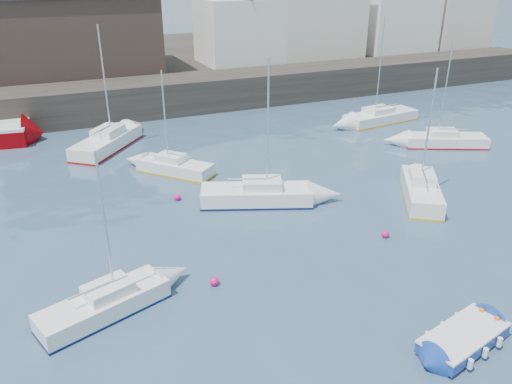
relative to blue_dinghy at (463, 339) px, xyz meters
name	(u,v)px	position (x,y,z in m)	size (l,w,h in m)	color
water	(399,366)	(-2.65, 0.14, -0.38)	(220.00, 220.00, 0.00)	#2D4760
quay_wall	(154,97)	(-2.65, 35.14, 1.12)	(90.00, 5.00, 3.00)	#28231E
land_strip	(120,65)	(-2.65, 53.14, 1.02)	(90.00, 32.00, 2.80)	#28231E
bldg_east_a	(312,1)	(17.35, 42.14, 8.43)	(13.36, 13.36, 11.80)	beige
bldg_east_b	(394,7)	(28.35, 41.64, 7.49)	(11.88, 11.88, 9.95)	white
bldg_east_c	(452,1)	(37.35, 41.64, 7.99)	(11.14, 11.14, 10.95)	beige
bldg_east_d	(239,18)	(8.35, 41.64, 6.99)	(11.14, 11.14, 8.95)	white
warehouse	(69,32)	(-8.65, 43.14, 6.24)	(16.40, 10.40, 7.60)	#3D2D26
blue_dinghy	(463,339)	(0.00, 0.00, 0.00)	(3.79, 2.26, 0.67)	#830104
sailboat_a	(105,304)	(-11.30, 6.99, 0.09)	(5.33, 3.19, 6.60)	white
sailboat_b	(257,194)	(-1.87, 13.77, 0.15)	(6.59, 4.20, 8.10)	white
sailboat_c	(421,190)	(7.03, 10.44, 0.19)	(4.62, 5.70, 7.43)	white
sailboat_d	(445,140)	(15.07, 17.18, 0.09)	(6.22, 4.31, 7.62)	white
sailboat_f	(175,167)	(-4.97, 20.00, 0.09)	(4.59, 4.92, 6.64)	white
sailboat_g	(380,117)	(14.43, 24.26, 0.12)	(7.07, 2.99, 8.69)	white
sailboat_h	(107,142)	(-8.24, 26.68, 0.19)	(6.01, 6.63, 8.75)	white
buoy_near	(214,285)	(-6.79, 7.12, -0.38)	(0.39, 0.39, 0.39)	#FF0B77
buoy_mid	(385,237)	(2.38, 7.55, -0.38)	(0.38, 0.38, 0.38)	#FF0B77
buoy_far	(178,200)	(-5.93, 15.97, -0.38)	(0.40, 0.40, 0.40)	#FF0B77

